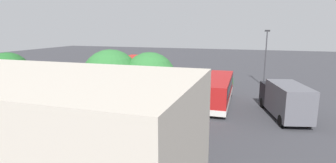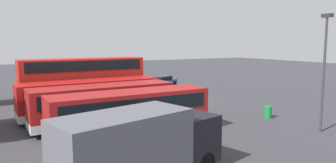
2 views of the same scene
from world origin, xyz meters
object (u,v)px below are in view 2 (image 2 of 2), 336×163
bus_single_deck_near_end (131,112)px  bus_single_deck_second (104,103)px  car_hatchback_silver (163,81)px  bus_double_decker_fourth (84,81)px  box_truck_blue (140,146)px  lamp_post_tall (324,64)px  bus_single_deck_sixth (70,81)px  waste_bin_yellow (268,112)px  bus_single_deck_third (91,97)px  bus_single_deck_fifth (81,85)px

bus_single_deck_near_end → bus_single_deck_second: size_ratio=0.99×
bus_single_deck_near_end → car_hatchback_silver: bearing=-32.8°
bus_double_decker_fourth → car_hatchback_silver: bearing=-55.8°
box_truck_blue → lamp_post_tall: (1.38, -13.84, 2.89)m
bus_single_deck_sixth → bus_single_deck_near_end: bearing=-179.8°
bus_single_deck_near_end → bus_double_decker_fourth: 10.90m
bus_single_deck_near_end → waste_bin_yellow: bearing=-92.4°
car_hatchback_silver → waste_bin_yellow: car_hatchback_silver is taller
waste_bin_yellow → car_hatchback_silver: bearing=-3.5°
lamp_post_tall → bus_double_decker_fourth: bearing=36.9°
box_truck_blue → bus_single_deck_sixth: bearing=-5.0°
bus_single_deck_third → lamp_post_tall: 17.38m
bus_single_deck_second → bus_double_decker_fourth: bearing=-2.7°
lamp_post_tall → bus_single_deck_sixth: bearing=27.0°
bus_double_decker_fourth → bus_single_deck_fifth: size_ratio=0.98×
bus_single_deck_near_end → bus_single_deck_second: (3.62, 0.63, 0.00)m
bus_single_deck_fifth → bus_single_deck_sixth: bearing=3.7°
bus_single_deck_fifth → box_truck_blue: size_ratio=1.45×
bus_single_deck_sixth → bus_single_deck_second: bearing=177.8°
bus_single_deck_sixth → lamp_post_tall: size_ratio=1.38×
bus_single_deck_sixth → waste_bin_yellow: 21.84m
bus_single_deck_near_end → bus_single_deck_sixth: 18.02m
bus_single_deck_near_end → bus_single_deck_third: bearing=5.6°
bus_single_deck_sixth → bus_single_deck_fifth: bearing=-176.3°
bus_single_deck_second → bus_single_deck_sixth: 14.41m
bus_single_deck_second → bus_single_deck_third: bearing=0.8°
waste_bin_yellow → box_truck_blue: bearing=113.3°
car_hatchback_silver → lamp_post_tall: bearing=177.5°
bus_single_deck_third → bus_single_deck_fifth: bearing=-6.9°
car_hatchback_silver → bus_single_deck_near_end: bearing=147.2°
car_hatchback_silver → bus_double_decker_fourth: bearing=124.2°
bus_single_deck_third → box_truck_blue: 13.37m
bus_single_deck_fifth → box_truck_blue: (-20.45, 2.39, 0.08)m
bus_single_deck_second → waste_bin_yellow: 12.84m
bus_single_deck_fifth → car_hatchback_silver: (5.63, -12.53, -0.92)m
waste_bin_yellow → lamp_post_tall: bearing=-178.1°
bus_single_deck_near_end → bus_single_deck_second: bearing=9.9°
lamp_post_tall → bus_single_deck_fifth: bearing=31.0°
bus_single_deck_near_end → waste_bin_yellow: bus_single_deck_near_end is taller
bus_double_decker_fourth → lamp_post_tall: (-15.86, -11.93, 2.15)m
bus_single_deck_sixth → lamp_post_tall: 25.99m
lamp_post_tall → car_hatchback_silver: bearing=-2.5°
bus_single_deck_third → bus_double_decker_fourth: 4.07m
bus_single_deck_second → bus_double_decker_fourth: 7.30m
bus_double_decker_fourth → box_truck_blue: 17.37m
bus_single_deck_second → car_hatchback_silver: bus_single_deck_second is taller
box_truck_blue → bus_double_decker_fourth: bearing=-6.3°
bus_double_decker_fourth → bus_single_deck_third: bearing=174.4°
bus_single_deck_sixth → lamp_post_tall: lamp_post_tall is taller
bus_single_deck_third → car_hatchback_silver: 18.55m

